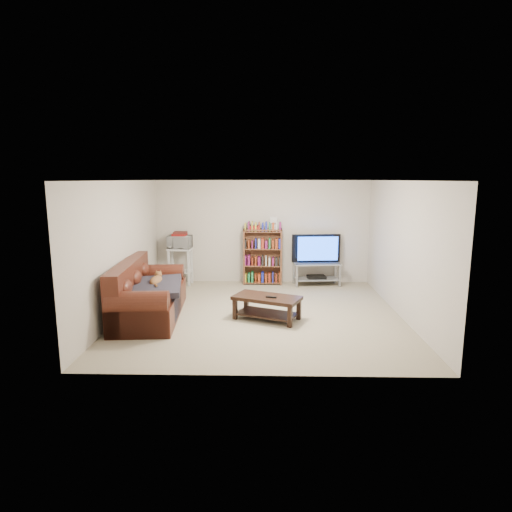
{
  "coord_description": "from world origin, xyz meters",
  "views": [
    {
      "loc": [
        0.09,
        -7.5,
        2.43
      ],
      "look_at": [
        -0.1,
        0.4,
        1.0
      ],
      "focal_mm": 30.0,
      "sensor_mm": 36.0,
      "label": 1
    }
  ],
  "objects_px": {
    "tv_stand": "(316,270)",
    "bookshelf": "(263,256)",
    "coffee_table": "(267,303)",
    "sofa": "(145,297)"
  },
  "relations": [
    {
      "from": "sofa",
      "to": "coffee_table",
      "type": "height_order",
      "value": "sofa"
    },
    {
      "from": "sofa",
      "to": "coffee_table",
      "type": "xyz_separation_m",
      "value": [
        2.17,
        -0.13,
        -0.05
      ]
    },
    {
      "from": "coffee_table",
      "to": "bookshelf",
      "type": "bearing_deg",
      "value": 115.41
    },
    {
      "from": "tv_stand",
      "to": "bookshelf",
      "type": "bearing_deg",
      "value": 171.26
    },
    {
      "from": "sofa",
      "to": "bookshelf",
      "type": "distance_m",
      "value": 3.22
    },
    {
      "from": "coffee_table",
      "to": "tv_stand",
      "type": "distance_m",
      "value": 2.74
    },
    {
      "from": "coffee_table",
      "to": "tv_stand",
      "type": "relative_size",
      "value": 1.17
    },
    {
      "from": "tv_stand",
      "to": "bookshelf",
      "type": "relative_size",
      "value": 0.84
    },
    {
      "from": "coffee_table",
      "to": "tv_stand",
      "type": "height_order",
      "value": "tv_stand"
    },
    {
      "from": "sofa",
      "to": "coffee_table",
      "type": "bearing_deg",
      "value": -7.93
    }
  ]
}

